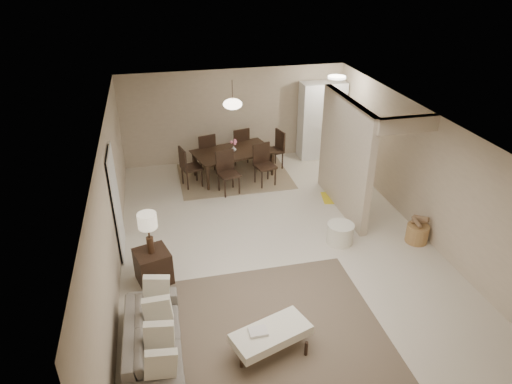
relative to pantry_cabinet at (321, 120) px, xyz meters
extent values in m
plane|color=beige|center=(-2.35, -4.15, -1.05)|extent=(9.00, 9.00, 0.00)
plane|color=white|center=(-2.35, -4.15, 1.45)|extent=(9.00, 9.00, 0.00)
plane|color=tan|center=(-2.35, 0.35, 0.20)|extent=(6.00, 0.00, 6.00)
plane|color=tan|center=(-5.35, -4.15, 0.20)|extent=(0.00, 9.00, 9.00)
plane|color=tan|center=(0.65, -4.15, 0.20)|extent=(0.00, 9.00, 9.00)
cube|color=tan|center=(-0.55, -2.90, 0.20)|extent=(0.15, 2.50, 2.50)
cube|color=black|center=(-5.32, -3.55, -0.03)|extent=(0.04, 0.90, 2.04)
cube|color=white|center=(0.00, 0.00, 0.00)|extent=(1.20, 0.55, 2.10)
cylinder|color=white|center=(-0.05, -0.95, 1.41)|extent=(0.44, 0.44, 0.05)
cube|color=brown|center=(-2.96, -6.36, -1.04)|extent=(3.20, 3.20, 0.01)
imported|color=slate|center=(-4.80, -6.36, -0.76)|extent=(1.99, 0.80, 0.58)
cube|color=silver|center=(-3.16, -6.66, -0.72)|extent=(1.24, 0.86, 0.15)
cylinder|color=black|center=(-3.63, -6.85, -0.92)|extent=(0.05, 0.05, 0.25)
cylinder|color=black|center=(-2.69, -6.85, -0.92)|extent=(0.05, 0.05, 0.25)
cylinder|color=black|center=(-3.63, -6.47, -0.92)|extent=(0.05, 0.05, 0.25)
cylinder|color=black|center=(-2.69, -6.47, -0.92)|extent=(0.05, 0.05, 0.25)
cube|color=black|center=(-4.75, -4.63, -0.75)|extent=(0.69, 0.69, 0.61)
cylinder|color=#472F1E|center=(-4.75, -4.63, -0.29)|extent=(0.12, 0.12, 0.30)
cylinder|color=#472F1E|center=(-4.75, -4.63, -0.01)|extent=(0.03, 0.03, 0.26)
cylinder|color=beige|center=(-4.75, -4.63, 0.19)|extent=(0.32, 0.32, 0.26)
cylinder|color=silver|center=(-1.11, -4.25, -0.84)|extent=(0.53, 0.53, 0.41)
cylinder|color=#9A653D|center=(0.40, -4.56, -0.87)|extent=(0.50, 0.50, 0.37)
cube|color=#897755|center=(-2.60, -0.79, -1.04)|extent=(2.80, 2.10, 0.01)
imported|color=black|center=(-2.60, -0.79, -0.70)|extent=(2.19, 1.56, 0.70)
imported|color=silver|center=(-2.60, -0.79, -0.28)|extent=(0.17, 0.17, 0.14)
cube|color=yellow|center=(-0.33, -2.52, -1.04)|extent=(1.05, 0.75, 0.01)
cylinder|color=#472F1E|center=(-2.60, -0.79, 1.20)|extent=(0.02, 0.02, 0.50)
ellipsoid|color=#FFEAC6|center=(-2.60, -0.79, 0.87)|extent=(0.46, 0.46, 0.25)
camera|label=1|loc=(-4.45, -11.27, 4.11)|focal=32.00mm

